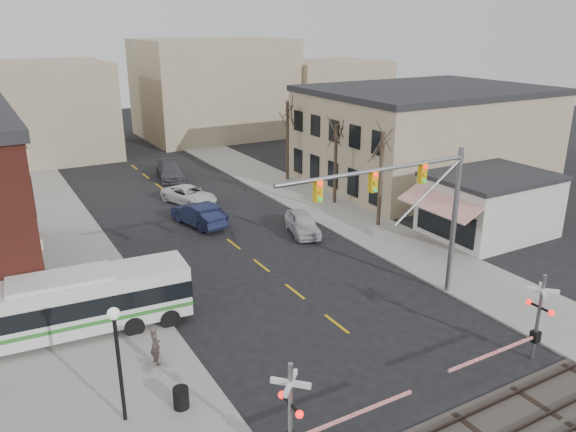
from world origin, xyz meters
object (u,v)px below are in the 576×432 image
object	(u,v)px
trash_bin	(181,398)
car_b	(199,214)
traffic_signal_mast	(414,198)
rr_crossing_west	(302,414)
car_c	(189,195)
street_lamp	(117,342)
rr_crossing_east	(531,321)
car_a	(303,223)
pedestrian_far	(74,304)
pedestrian_near	(155,345)
car_d	(170,171)
transit_bus	(64,305)

from	to	relation	value
trash_bin	car_b	xyz separation A→B (m)	(8.11, 18.98, 0.30)
trash_bin	traffic_signal_mast	bearing A→B (deg)	9.70
rr_crossing_west	car_c	size ratio (longest dim) A/B	1.10
street_lamp	car_c	world-z (taller)	street_lamp
rr_crossing_east	street_lamp	size ratio (longest dim) A/B	1.22
car_a	traffic_signal_mast	bearing A→B (deg)	-77.08
car_c	pedestrian_far	distance (m)	19.20
rr_crossing_west	pedestrian_near	world-z (taller)	rr_crossing_west
traffic_signal_mast	car_d	size ratio (longest dim) A/B	2.04
car_d	street_lamp	bearing A→B (deg)	-100.81
car_b	car_d	xyz separation A→B (m)	(2.37, 13.32, -0.07)
pedestrian_far	street_lamp	bearing A→B (deg)	-114.80
rr_crossing_west	pedestrian_near	bearing A→B (deg)	107.25
rr_crossing_west	traffic_signal_mast	bearing A→B (deg)	33.03
trash_bin	transit_bus	bearing A→B (deg)	110.24
rr_crossing_east	trash_bin	xyz separation A→B (m)	(-14.01, 4.33, -1.43)
car_a	car_d	size ratio (longest dim) A/B	0.84
car_c	pedestrian_far	bearing A→B (deg)	-145.68
street_lamp	car_b	distance (m)	21.33
car_b	car_d	bearing A→B (deg)	-111.89
transit_bus	car_c	world-z (taller)	transit_bus
car_d	pedestrian_near	xyz separation A→B (m)	(-10.40, -28.98, 0.24)
street_lamp	rr_crossing_west	bearing A→B (deg)	-47.49
traffic_signal_mast	car_d	distance (m)	30.59
transit_bus	rr_crossing_east	xyz separation A→B (m)	(16.82, -11.94, 0.30)
rr_crossing_west	street_lamp	world-z (taller)	street_lamp
rr_crossing_west	pedestrian_near	xyz separation A→B (m)	(-2.45, 7.90, -0.96)
transit_bus	pedestrian_far	world-z (taller)	transit_bus
car_a	car_c	world-z (taller)	car_a
rr_crossing_west	car_a	xyz separation A→B (m)	(11.19, 18.36, -1.21)
car_a	trash_bin	bearing A→B (deg)	-118.34
car_d	pedestrian_far	size ratio (longest dim) A/B	3.07
rr_crossing_east	car_a	world-z (taller)	rr_crossing_east
rr_crossing_west	street_lamp	xyz separation A→B (m)	(-4.55, 4.96, 1.40)
traffic_signal_mast	car_b	xyz separation A→B (m)	(-4.88, 16.76, -4.94)
car_c	pedestrian_far	xyz separation A→B (m)	(-11.58, -15.31, 0.27)
transit_bus	car_d	world-z (taller)	transit_bus
rr_crossing_east	street_lamp	world-z (taller)	street_lamp
car_b	rr_crossing_west	bearing A→B (deg)	64.86
rr_crossing_east	car_d	distance (m)	36.82
rr_crossing_east	car_c	bearing A→B (deg)	99.31
traffic_signal_mast	rr_crossing_west	distance (m)	13.05
traffic_signal_mast	trash_bin	xyz separation A→B (m)	(-12.99, -2.22, -5.24)
transit_bus	traffic_signal_mast	bearing A→B (deg)	-18.81
street_lamp	car_c	distance (m)	26.50
car_c	car_d	world-z (taller)	car_d
traffic_signal_mast	car_a	distance (m)	12.62
pedestrian_near	rr_crossing_west	bearing A→B (deg)	-171.40
car_a	car_c	bearing A→B (deg)	129.40
rr_crossing_west	street_lamp	bearing A→B (deg)	132.51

